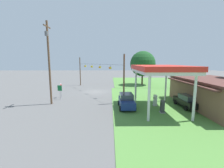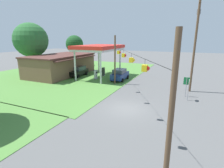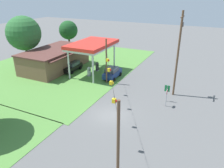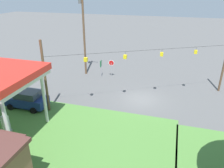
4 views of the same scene
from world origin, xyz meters
name	(u,v)px [view 1 (image 1 of 4)]	position (x,y,z in m)	size (l,w,h in m)	color
ground_plane	(96,92)	(0.00, 0.00, 0.00)	(160.00, 160.00, 0.00)	#565656
grass_verge_opposite_corner	(151,82)	(-16.00, 16.00, 0.02)	(24.00, 24.00, 0.04)	#4C7F38
gas_station_canopy	(160,70)	(11.85, 9.33, 5.23)	(9.50, 6.13, 5.75)	silver
gas_station_store	(214,93)	(10.98, 17.26, 1.95)	(13.46, 7.91, 3.87)	brown
fuel_pump_near	(155,101)	(10.37, 9.33, 0.75)	(0.71, 0.56, 1.59)	gray
fuel_pump_far	(162,107)	(13.33, 9.33, 0.75)	(0.71, 0.56, 1.59)	gray
car_at_pumps_front	(126,101)	(11.24, 5.14, 0.99)	(4.44, 2.17, 1.95)	navy
car_at_pumps_rear	(188,101)	(11.18, 13.52, 0.94)	(4.70, 2.23, 1.82)	black
stop_sign_roadside	(61,87)	(5.21, -5.62, 1.81)	(0.80, 0.08, 2.50)	#99999E
route_sign	(60,89)	(6.63, -5.34, 1.71)	(0.10, 0.70, 2.40)	gray
utility_pole_main	(49,59)	(9.21, -5.80, 6.57)	(2.20, 0.44, 11.86)	brown
signal_span_gantry	(96,72)	(0.00, -0.01, 4.05)	(17.82, 10.24, 7.36)	brown
tree_west_verge	(143,64)	(-9.52, 11.68, 5.72)	(6.74, 6.74, 9.10)	#4C3828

